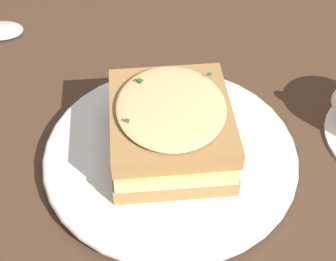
% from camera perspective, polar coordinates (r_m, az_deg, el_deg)
% --- Properties ---
extents(ground_plane, '(2.40, 2.40, 0.00)m').
position_cam_1_polar(ground_plane, '(0.50, 0.40, -2.39)').
color(ground_plane, '#473021').
extents(dinner_plate, '(0.26, 0.26, 0.02)m').
position_cam_1_polar(dinner_plate, '(0.48, 0.00, -2.75)').
color(dinner_plate, white).
rests_on(dinner_plate, ground_plane).
extents(sandwich, '(0.14, 0.15, 0.06)m').
position_cam_1_polar(sandwich, '(0.46, 0.26, 0.39)').
color(sandwich, '#A37542').
rests_on(sandwich, dinner_plate).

